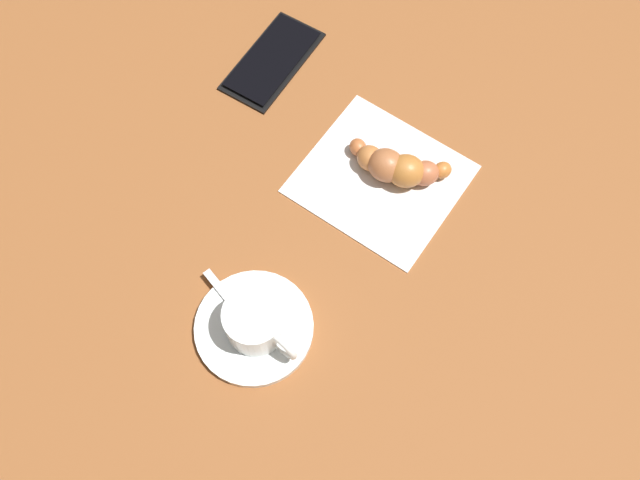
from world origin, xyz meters
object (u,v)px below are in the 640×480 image
(saucer, at_px, (254,328))
(sugar_packet, at_px, (266,302))
(espresso_cup, at_px, (256,322))
(teaspoon, at_px, (249,324))
(napkin, at_px, (379,177))
(croissant, at_px, (397,167))
(cell_phone, at_px, (272,60))

(saucer, relative_size, sugar_packet, 2.22)
(espresso_cup, relative_size, teaspoon, 0.77)
(napkin, height_order, croissant, croissant)
(espresso_cup, height_order, croissant, espresso_cup)
(sugar_packet, xyz_separation_m, cell_phone, (-0.25, -0.23, -0.01))
(cell_phone, bearing_deg, napkin, 79.90)
(saucer, height_order, napkin, saucer)
(espresso_cup, relative_size, napkin, 0.50)
(cell_phone, bearing_deg, sugar_packet, 42.88)
(croissant, bearing_deg, sugar_packet, 0.08)
(sugar_packet, height_order, croissant, croissant)
(sugar_packet, height_order, cell_phone, sugar_packet)
(napkin, bearing_deg, cell_phone, -100.10)
(espresso_cup, height_order, napkin, espresso_cup)
(croissant, distance_m, cell_phone, 0.23)
(saucer, height_order, croissant, croissant)
(napkin, bearing_deg, sugar_packet, 3.37)
(teaspoon, bearing_deg, espresso_cup, 108.39)
(sugar_packet, height_order, napkin, sugar_packet)
(sugar_packet, bearing_deg, croissant, -92.06)
(croissant, bearing_deg, espresso_cup, 3.30)
(teaspoon, relative_size, napkin, 0.66)
(teaspoon, bearing_deg, saucer, 118.99)
(saucer, height_order, sugar_packet, sugar_packet)
(saucer, xyz_separation_m, sugar_packet, (-0.03, -0.01, 0.01))
(espresso_cup, distance_m, teaspoon, 0.02)
(saucer, relative_size, napkin, 0.71)
(espresso_cup, height_order, sugar_packet, espresso_cup)
(napkin, xyz_separation_m, croissant, (-0.02, 0.01, 0.02))
(teaspoon, xyz_separation_m, napkin, (-0.24, -0.02, -0.01))
(saucer, xyz_separation_m, cell_phone, (-0.28, -0.24, -0.00))
(napkin, distance_m, croissant, 0.03)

